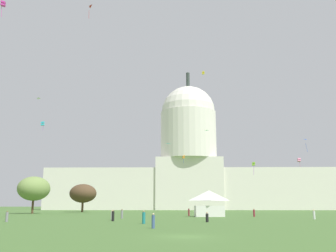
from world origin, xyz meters
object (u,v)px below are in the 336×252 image
object	(u,v)px
tree_west_near	(34,189)
kite_turquoise_mid	(167,144)
kite_cyan_mid	(43,124)
kite_white_mid	(41,100)
capitol_building	(189,165)
tree_west_far	(83,193)
event_tent	(209,203)
person_grey_near_tent	(7,217)
person_grey_back_right	(122,214)
kite_magenta_high	(3,4)
person_denim_back_left	(153,221)
person_maroon_back_center	(254,213)
kite_green_mid	(207,131)
person_maroon_mid_center	(189,212)
kite_orange_mid	(183,157)
kite_pink_low	(299,160)
kite_red_high	(89,8)
kite_blue_mid	(307,141)
person_black_mid_right	(113,216)
kite_lime_low	(254,164)
person_teal_near_tree_east	(144,218)
person_white_front_left	(314,215)
kite_yellow_high	(203,73)
person_white_lawn_far_left	(112,215)
person_black_edge_west	(207,218)

from	to	relation	value
tree_west_near	kite_turquoise_mid	world-z (taller)	kite_turquoise_mid
kite_cyan_mid	kite_white_mid	world-z (taller)	kite_white_mid
capitol_building	tree_west_far	size ratio (longest dim) A/B	11.38
event_tent	person_grey_near_tent	size ratio (longest dim) A/B	4.10
person_grey_back_right	kite_cyan_mid	world-z (taller)	kite_cyan_mid
capitol_building	person_grey_near_tent	world-z (taller)	capitol_building
event_tent	tree_west_near	distance (m)	54.91
person_grey_near_tent	kite_magenta_high	distance (m)	47.03
kite_turquoise_mid	kite_cyan_mid	world-z (taller)	kite_cyan_mid
person_grey_back_right	kite_magenta_high	bearing A→B (deg)	30.87
person_denim_back_left	person_maroon_back_center	world-z (taller)	person_maroon_back_center
person_grey_back_right	person_denim_back_left	size ratio (longest dim) A/B	1.03
kite_green_mid	kite_white_mid	size ratio (longest dim) A/B	1.05
person_maroon_mid_center	kite_orange_mid	distance (m)	54.11
person_maroon_back_center	person_maroon_mid_center	bearing A→B (deg)	18.97
capitol_building	kite_magenta_high	size ratio (longest dim) A/B	37.05
kite_pink_low	kite_red_high	bearing A→B (deg)	-170.86
person_grey_near_tent	kite_pink_low	xyz separation A→B (m)	(57.54, 40.41, 13.11)
person_maroon_mid_center	person_grey_back_right	world-z (taller)	person_maroon_mid_center
kite_pink_low	kite_blue_mid	world-z (taller)	kite_blue_mid
person_black_mid_right	kite_lime_low	size ratio (longest dim) A/B	0.52
tree_west_near	person_teal_near_tree_east	distance (m)	67.72
kite_cyan_mid	kite_pink_low	bearing A→B (deg)	87.86
person_maroon_mid_center	person_white_front_left	bearing A→B (deg)	156.69
event_tent	kite_orange_mid	bearing A→B (deg)	91.00
person_black_mid_right	kite_blue_mid	distance (m)	75.29
tree_west_far	person_denim_back_left	distance (m)	92.98
person_grey_back_right	person_maroon_back_center	bearing A→B (deg)	-128.78
tree_west_far	person_teal_near_tree_east	world-z (taller)	tree_west_far
tree_west_near	person_maroon_mid_center	size ratio (longest dim) A/B	7.23
kite_yellow_high	kite_blue_mid	world-z (taller)	kite_yellow_high
tree_west_near	person_white_lawn_far_left	xyz separation A→B (m)	(29.99, -42.73, -6.30)
tree_west_near	kite_turquoise_mid	xyz separation A→B (m)	(38.13, 17.43, 15.46)
kite_blue_mid	kite_green_mid	bearing A→B (deg)	107.81
kite_magenta_high	kite_cyan_mid	bearing A→B (deg)	-8.74
person_grey_back_right	kite_white_mid	distance (m)	32.47
event_tent	person_grey_back_right	size ratio (longest dim) A/B	3.92
person_white_lawn_far_left	person_teal_near_tree_east	bearing A→B (deg)	-123.38
person_black_edge_west	person_black_mid_right	bearing A→B (deg)	101.42
kite_turquoise_mid	kite_orange_mid	bearing A→B (deg)	-128.69
kite_white_mid	kite_lime_low	bearing A→B (deg)	-94.51
kite_turquoise_mid	person_black_edge_west	bearing A→B (deg)	81.92
person_black_edge_west	person_white_lawn_far_left	bearing A→B (deg)	83.13
kite_green_mid	kite_lime_low	world-z (taller)	kite_green_mid
person_black_mid_right	kite_orange_mid	size ratio (longest dim) A/B	0.61
person_white_lawn_far_left	kite_white_mid	distance (m)	33.84
person_maroon_back_center	kite_green_mid	xyz separation A→B (m)	(-5.34, 54.79, 28.31)
person_maroon_mid_center	kite_pink_low	size ratio (longest dim) A/B	0.75
event_tent	person_maroon_back_center	xyz separation A→B (m)	(9.51, -0.58, -2.06)
kite_green_mid	person_grey_near_tent	bearing A→B (deg)	71.73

